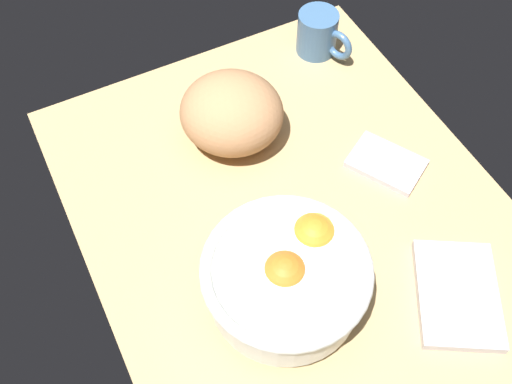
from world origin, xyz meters
TOP-DOWN VIEW (x-y plane):
  - ground_plane at (0.00, 0.00)cm, footprint 79.14×61.18cm
  - fruit_bowl at (9.32, -7.75)cm, footprint 21.85×21.85cm
  - bread_loaf at (-19.57, -1.84)cm, footprint 22.12×22.29cm
  - napkin_folded at (-3.19, 17.08)cm, footprint 13.50×12.21cm
  - napkin_spare at (19.93, 13.15)cm, footprint 18.95×17.25cm
  - mug at (-30.64, 20.54)cm, footprint 10.84×7.11cm

SIDE VIEW (x-z plane):
  - ground_plane at x=0.00cm, z-range -3.00..0.00cm
  - napkin_folded at x=-3.19cm, z-range 0.00..1.17cm
  - napkin_spare at x=19.93cm, z-range 0.00..1.55cm
  - mug at x=-30.64cm, z-range 0.00..7.88cm
  - bread_loaf at x=-19.57cm, z-range 0.00..11.44cm
  - fruit_bowl at x=9.32cm, z-range 1.04..11.66cm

